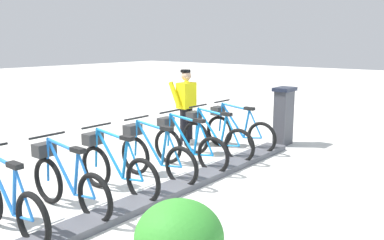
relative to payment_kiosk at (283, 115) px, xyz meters
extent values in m
plane|color=#BBB7B0|center=(-0.05, 3.72, -0.67)|extent=(60.00, 60.00, 0.00)
cube|color=#47474C|center=(-0.05, 3.72, -0.62)|extent=(0.44, 6.66, 0.10)
cube|color=#38383D|center=(0.00, 0.00, -0.07)|extent=(0.28, 0.44, 1.20)
cube|color=#194C8C|center=(0.15, 0.00, 0.28)|extent=(0.03, 0.30, 0.40)
cube|color=black|center=(0.00, 0.00, 0.57)|extent=(0.36, 0.52, 0.08)
torus|color=black|center=(-0.03, 0.99, -0.33)|extent=(0.67, 0.07, 0.67)
torus|color=black|center=(1.02, 0.99, -0.33)|extent=(0.67, 0.07, 0.67)
cylinder|color=blue|center=(0.68, 0.99, -0.05)|extent=(0.60, 0.05, 0.70)
cylinder|color=blue|center=(0.34, 0.99, -0.09)|extent=(0.16, 0.04, 0.61)
cylinder|color=blue|center=(0.62, 0.99, 0.25)|extent=(0.69, 0.05, 0.11)
cylinder|color=blue|center=(0.18, 0.99, -0.36)|extent=(0.43, 0.03, 0.09)
cylinder|color=blue|center=(0.12, 0.99, -0.06)|extent=(0.33, 0.03, 0.56)
cylinder|color=blue|center=(0.99, 0.99, -0.02)|extent=(0.10, 0.04, 0.62)
cube|color=black|center=(0.28, 0.99, 0.24)|extent=(0.22, 0.10, 0.06)
cylinder|color=black|center=(0.96, 0.99, 0.33)|extent=(0.03, 0.54, 0.03)
cube|color=#2D2D2D|center=(1.07, 0.99, 0.11)|extent=(0.20, 0.28, 0.18)
torus|color=black|center=(-0.03, 1.83, -0.33)|extent=(0.67, 0.07, 0.67)
torus|color=black|center=(1.02, 1.83, -0.33)|extent=(0.67, 0.07, 0.67)
cylinder|color=#1579C2|center=(0.68, 1.83, -0.05)|extent=(0.60, 0.05, 0.70)
cylinder|color=#1579C2|center=(0.34, 1.83, -0.09)|extent=(0.16, 0.04, 0.61)
cylinder|color=#1579C2|center=(0.62, 1.83, 0.25)|extent=(0.69, 0.05, 0.11)
cylinder|color=#1579C2|center=(0.18, 1.83, -0.36)|extent=(0.43, 0.03, 0.09)
cylinder|color=#1579C2|center=(0.12, 1.83, -0.06)|extent=(0.33, 0.03, 0.56)
cylinder|color=#1579C2|center=(0.99, 1.83, -0.02)|extent=(0.10, 0.04, 0.62)
cube|color=black|center=(0.28, 1.83, 0.24)|extent=(0.22, 0.10, 0.06)
cylinder|color=black|center=(0.96, 1.83, 0.33)|extent=(0.03, 0.54, 0.03)
cube|color=#2D2D2D|center=(1.07, 1.83, 0.11)|extent=(0.20, 0.28, 0.18)
torus|color=black|center=(-0.03, 2.67, -0.33)|extent=(0.67, 0.07, 0.67)
torus|color=black|center=(1.02, 2.66, -0.33)|extent=(0.67, 0.07, 0.67)
cylinder|color=#1176C6|center=(0.68, 2.67, -0.05)|extent=(0.60, 0.05, 0.70)
cylinder|color=#1176C6|center=(0.34, 2.67, -0.09)|extent=(0.16, 0.04, 0.61)
cylinder|color=#1176C6|center=(0.62, 2.67, 0.25)|extent=(0.69, 0.05, 0.11)
cylinder|color=#1176C6|center=(0.18, 2.67, -0.36)|extent=(0.43, 0.03, 0.09)
cylinder|color=#1176C6|center=(0.12, 2.67, -0.06)|extent=(0.33, 0.03, 0.56)
cylinder|color=#1176C6|center=(0.99, 2.66, -0.02)|extent=(0.10, 0.04, 0.62)
cube|color=black|center=(0.28, 2.67, 0.24)|extent=(0.22, 0.10, 0.06)
cylinder|color=black|center=(0.96, 2.66, 0.33)|extent=(0.03, 0.54, 0.03)
cube|color=#2D2D2D|center=(1.07, 2.66, 0.11)|extent=(0.20, 0.28, 0.18)
torus|color=black|center=(-0.03, 3.51, -0.33)|extent=(0.67, 0.07, 0.67)
torus|color=black|center=(1.02, 3.50, -0.33)|extent=(0.67, 0.07, 0.67)
cylinder|color=#1A72B7|center=(0.68, 3.50, -0.05)|extent=(0.60, 0.05, 0.70)
cylinder|color=#1A72B7|center=(0.34, 3.50, -0.09)|extent=(0.16, 0.04, 0.61)
cylinder|color=#1A72B7|center=(0.62, 3.50, 0.25)|extent=(0.69, 0.05, 0.11)
cylinder|color=#1A72B7|center=(0.18, 3.50, -0.36)|extent=(0.43, 0.03, 0.09)
cylinder|color=#1A72B7|center=(0.12, 3.51, -0.06)|extent=(0.33, 0.03, 0.56)
cylinder|color=#1A72B7|center=(0.99, 3.50, -0.02)|extent=(0.10, 0.04, 0.62)
cube|color=black|center=(0.28, 3.50, 0.24)|extent=(0.22, 0.10, 0.06)
cylinder|color=black|center=(0.96, 3.50, 0.33)|extent=(0.03, 0.54, 0.03)
cube|color=#2D2D2D|center=(1.07, 3.50, 0.11)|extent=(0.20, 0.28, 0.18)
torus|color=black|center=(-0.03, 4.34, -0.33)|extent=(0.67, 0.07, 0.67)
torus|color=black|center=(1.02, 4.34, -0.33)|extent=(0.67, 0.07, 0.67)
cylinder|color=#187AC2|center=(0.68, 4.34, -0.05)|extent=(0.60, 0.05, 0.70)
cylinder|color=#187AC2|center=(0.34, 4.34, -0.09)|extent=(0.16, 0.04, 0.61)
cylinder|color=#187AC2|center=(0.62, 4.34, 0.25)|extent=(0.69, 0.05, 0.11)
cylinder|color=#187AC2|center=(0.18, 4.34, -0.36)|extent=(0.43, 0.03, 0.09)
cylinder|color=#187AC2|center=(0.12, 4.34, -0.06)|extent=(0.33, 0.03, 0.56)
cylinder|color=#187AC2|center=(0.99, 4.34, -0.02)|extent=(0.10, 0.04, 0.62)
cube|color=black|center=(0.28, 4.34, 0.24)|extent=(0.22, 0.10, 0.06)
cylinder|color=black|center=(0.96, 4.34, 0.33)|extent=(0.03, 0.54, 0.03)
cube|color=#2D2D2D|center=(1.07, 4.34, 0.11)|extent=(0.20, 0.28, 0.18)
torus|color=black|center=(-0.03, 5.18, -0.33)|extent=(0.67, 0.07, 0.67)
torus|color=black|center=(1.02, 5.18, -0.33)|extent=(0.67, 0.07, 0.67)
cylinder|color=blue|center=(0.68, 5.18, -0.05)|extent=(0.60, 0.05, 0.70)
cylinder|color=blue|center=(0.34, 5.18, -0.09)|extent=(0.16, 0.04, 0.61)
cylinder|color=blue|center=(0.62, 5.18, 0.25)|extent=(0.69, 0.05, 0.11)
cylinder|color=blue|center=(0.18, 5.18, -0.36)|extent=(0.43, 0.03, 0.09)
cylinder|color=blue|center=(0.12, 5.18, -0.06)|extent=(0.33, 0.03, 0.56)
cylinder|color=blue|center=(0.99, 5.18, -0.02)|extent=(0.10, 0.04, 0.62)
cube|color=black|center=(0.28, 5.18, 0.24)|extent=(0.22, 0.10, 0.06)
cylinder|color=black|center=(0.96, 5.18, 0.33)|extent=(0.03, 0.54, 0.03)
cube|color=#2D2D2D|center=(1.07, 5.17, 0.11)|extent=(0.20, 0.28, 0.18)
torus|color=black|center=(-0.03, 6.02, -0.33)|extent=(0.67, 0.07, 0.67)
cylinder|color=blue|center=(0.68, 6.01, -0.05)|extent=(0.60, 0.05, 0.70)
cylinder|color=blue|center=(0.34, 6.02, -0.09)|extent=(0.16, 0.04, 0.61)
cylinder|color=blue|center=(0.62, 6.01, 0.25)|extent=(0.69, 0.05, 0.11)
cylinder|color=blue|center=(0.18, 6.02, -0.36)|extent=(0.43, 0.03, 0.09)
cylinder|color=blue|center=(0.12, 6.02, -0.06)|extent=(0.33, 0.03, 0.56)
cube|color=black|center=(0.28, 6.02, 0.24)|extent=(0.22, 0.10, 0.06)
cube|color=white|center=(1.75, 1.43, -0.62)|extent=(0.26, 0.11, 0.10)
cube|color=white|center=(1.63, 1.21, -0.62)|extent=(0.26, 0.11, 0.10)
cylinder|color=black|center=(1.69, 1.42, -0.24)|extent=(0.15, 0.15, 0.82)
cylinder|color=black|center=(1.69, 1.22, -0.24)|extent=(0.15, 0.15, 0.82)
cube|color=yellow|center=(1.69, 1.32, 0.43)|extent=(0.27, 0.40, 0.56)
cylinder|color=yellow|center=(1.80, 1.58, 0.46)|extent=(0.34, 0.11, 0.57)
cylinder|color=yellow|center=(1.79, 1.06, 0.46)|extent=(0.34, 0.11, 0.57)
sphere|color=tan|center=(1.69, 1.32, 0.86)|extent=(0.22, 0.22, 0.22)
cylinder|color=black|center=(1.71, 1.32, 0.96)|extent=(0.22, 0.22, 0.06)
ellipsoid|color=#2F7F27|center=(-1.93, 5.77, -0.02)|extent=(0.76, 0.76, 0.64)
camera|label=1|loc=(-4.03, 8.19, 1.61)|focal=38.40mm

